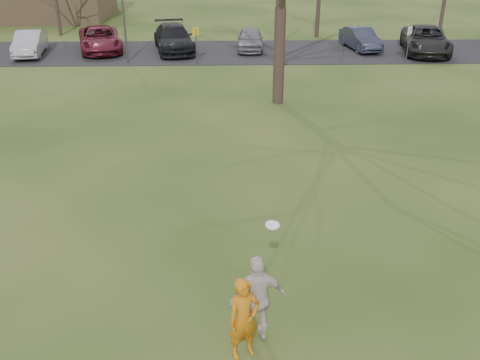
{
  "coord_description": "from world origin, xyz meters",
  "views": [
    {
      "loc": [
        -0.33,
        -8.64,
        7.73
      ],
      "look_at": [
        0.0,
        4.0,
        1.5
      ],
      "focal_mm": 40.55,
      "sensor_mm": 36.0,
      "label": 1
    }
  ],
  "objects_px": {
    "player_defender": "(244,319)",
    "car_5": "(361,39)",
    "car_2": "(100,39)",
    "car_3": "(174,38)",
    "car_1": "(30,43)",
    "car_4": "(250,39)",
    "car_6": "(426,40)",
    "catching_play": "(258,298)"
  },
  "relations": [
    {
      "from": "player_defender",
      "to": "car_5",
      "type": "height_order",
      "value": "player_defender"
    },
    {
      "from": "player_defender",
      "to": "car_5",
      "type": "xyz_separation_m",
      "value": [
        8.17,
        26.15,
        -0.17
      ]
    },
    {
      "from": "car_2",
      "to": "car_3",
      "type": "relative_size",
      "value": 0.98
    },
    {
      "from": "car_3",
      "to": "car_5",
      "type": "relative_size",
      "value": 1.35
    },
    {
      "from": "car_5",
      "to": "car_1",
      "type": "bearing_deg",
      "value": 171.92
    },
    {
      "from": "player_defender",
      "to": "car_3",
      "type": "height_order",
      "value": "player_defender"
    },
    {
      "from": "player_defender",
      "to": "car_2",
      "type": "distance_m",
      "value": 27.31
    },
    {
      "from": "car_3",
      "to": "car_4",
      "type": "xyz_separation_m",
      "value": [
        4.74,
        0.2,
        -0.12
      ]
    },
    {
      "from": "car_2",
      "to": "car_6",
      "type": "xyz_separation_m",
      "value": [
        20.0,
        -1.0,
        0.05
      ]
    },
    {
      "from": "car_2",
      "to": "car_6",
      "type": "distance_m",
      "value": 20.02
    },
    {
      "from": "car_3",
      "to": "catching_play",
      "type": "distance_m",
      "value": 25.85
    },
    {
      "from": "car_1",
      "to": "player_defender",
      "type": "bearing_deg",
      "value": -72.15
    },
    {
      "from": "car_1",
      "to": "car_5",
      "type": "xyz_separation_m",
      "value": [
        20.27,
        0.97,
        -0.04
      ]
    },
    {
      "from": "car_2",
      "to": "car_6",
      "type": "relative_size",
      "value": 0.93
    },
    {
      "from": "car_3",
      "to": "car_5",
      "type": "xyz_separation_m",
      "value": [
        11.68,
        0.17,
        -0.12
      ]
    },
    {
      "from": "car_5",
      "to": "catching_play",
      "type": "bearing_deg",
      "value": -117.86
    },
    {
      "from": "player_defender",
      "to": "car_5",
      "type": "relative_size",
      "value": 0.44
    },
    {
      "from": "player_defender",
      "to": "car_2",
      "type": "relative_size",
      "value": 0.33
    },
    {
      "from": "car_1",
      "to": "catching_play",
      "type": "relative_size",
      "value": 1.7
    },
    {
      "from": "car_4",
      "to": "car_6",
      "type": "height_order",
      "value": "car_6"
    },
    {
      "from": "car_3",
      "to": "car_5",
      "type": "height_order",
      "value": "car_3"
    },
    {
      "from": "car_1",
      "to": "car_4",
      "type": "bearing_deg",
      "value": -3.5
    },
    {
      "from": "catching_play",
      "to": "car_6",
      "type": "bearing_deg",
      "value": 64.75
    },
    {
      "from": "car_3",
      "to": "catching_play",
      "type": "xyz_separation_m",
      "value": [
        3.79,
        -25.57,
        0.2
      ]
    },
    {
      "from": "player_defender",
      "to": "car_4",
      "type": "xyz_separation_m",
      "value": [
        1.23,
        26.18,
        -0.17
      ]
    },
    {
      "from": "car_6",
      "to": "car_5",
      "type": "bearing_deg",
      "value": 175.68
    },
    {
      "from": "car_2",
      "to": "car_4",
      "type": "height_order",
      "value": "car_2"
    },
    {
      "from": "player_defender",
      "to": "catching_play",
      "type": "height_order",
      "value": "catching_play"
    },
    {
      "from": "car_5",
      "to": "car_6",
      "type": "bearing_deg",
      "value": -26.6
    },
    {
      "from": "car_1",
      "to": "car_4",
      "type": "relative_size",
      "value": 1.1
    },
    {
      "from": "car_4",
      "to": "catching_play",
      "type": "height_order",
      "value": "catching_play"
    },
    {
      "from": "car_1",
      "to": "car_3",
      "type": "bearing_deg",
      "value": -2.48
    },
    {
      "from": "car_1",
      "to": "car_2",
      "type": "xyz_separation_m",
      "value": [
        4.02,
        0.91,
        0.03
      ]
    },
    {
      "from": "car_1",
      "to": "car_3",
      "type": "height_order",
      "value": "car_3"
    },
    {
      "from": "player_defender",
      "to": "car_1",
      "type": "bearing_deg",
      "value": 91.65
    },
    {
      "from": "car_1",
      "to": "car_4",
      "type": "distance_m",
      "value": 13.37
    },
    {
      "from": "player_defender",
      "to": "car_1",
      "type": "xyz_separation_m",
      "value": [
        -12.1,
        25.18,
        -0.13
      ]
    },
    {
      "from": "car_4",
      "to": "car_6",
      "type": "relative_size",
      "value": 0.69
    },
    {
      "from": "car_5",
      "to": "catching_play",
      "type": "distance_m",
      "value": 26.92
    },
    {
      "from": "player_defender",
      "to": "car_4",
      "type": "relative_size",
      "value": 0.45
    },
    {
      "from": "player_defender",
      "to": "car_2",
      "type": "bearing_deg",
      "value": 83.18
    },
    {
      "from": "car_4",
      "to": "catching_play",
      "type": "bearing_deg",
      "value": -89.5
    }
  ]
}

